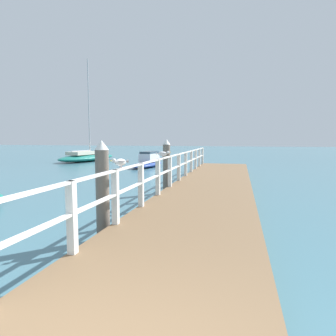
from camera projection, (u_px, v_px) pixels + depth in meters
pier_deck at (211, 191)px, 10.84m from camera, size 2.91×18.75×0.44m
pier_railing at (175, 166)px, 11.07m from camera, size 0.12×17.27×1.09m
dock_piling_near at (103, 191)px, 6.10m from camera, size 0.29×0.29×2.12m
dock_piling_far at (167, 166)px, 11.42m from camera, size 0.29×0.29×2.12m
seagull_foreground at (120, 162)px, 6.01m from camera, size 0.25×0.45×0.21m
seagull_background at (163, 154)px, 9.30m from camera, size 0.46×0.24×0.21m
boat_3 at (148, 162)px, 22.02m from camera, size 2.11×4.45×1.16m
boat_4 at (87, 157)px, 27.76m from camera, size 3.68×7.72×9.55m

